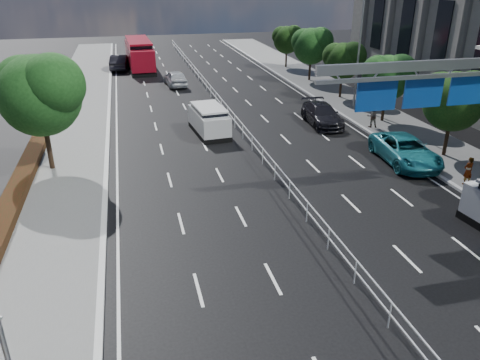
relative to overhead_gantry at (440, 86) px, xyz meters
name	(u,v)px	position (x,y,z in m)	size (l,w,h in m)	color
median_fence	(237,124)	(-6.74, 12.45, -5.08)	(0.05, 85.00, 1.02)	silver
overhead_gantry	(440,86)	(0.00, 0.00, 0.00)	(10.24, 0.38, 7.45)	gray
streetlight_far	(356,45)	(3.76, 15.95, -0.40)	(2.78, 2.40, 9.00)	gray
near_tree_back	(40,91)	(-18.68, 7.92, -1.00)	(4.84, 4.51, 6.69)	black
far_tree_d	(455,98)	(4.51, 4.42, -1.92)	(3.85, 3.59, 5.34)	black
far_tree_e	(388,75)	(4.51, 11.93, -2.05)	(3.63, 3.38, 5.13)	black
far_tree_f	(344,59)	(4.50, 19.43, -2.12)	(3.52, 3.28, 5.02)	black
far_tree_g	(312,44)	(4.51, 26.92, -1.85)	(3.96, 3.69, 5.45)	black
far_tree_h	(287,38)	(4.50, 34.43, -2.18)	(3.41, 3.18, 4.91)	black
white_minivan	(209,120)	(-8.77, 12.37, -4.64)	(2.36, 4.69, 1.97)	black
red_bus	(139,53)	(-12.33, 38.38, -3.88)	(3.06, 11.19, 3.32)	black
near_car_silver	(175,78)	(-9.34, 28.09, -4.83)	(1.83, 4.54, 1.55)	#A6A9AE
near_car_dark	(120,62)	(-14.65, 38.20, -4.76)	(1.80, 5.15, 1.70)	black
parked_car_teal	(405,150)	(1.56, 4.17, -4.83)	(2.58, 5.60, 1.56)	#1A6C77
parked_car_dark	(322,115)	(-0.22, 12.53, -4.85)	(2.11, 5.20, 1.51)	black
pedestrian_a	(468,171)	(2.86, 0.33, -4.70)	(0.56, 0.36, 1.52)	gray
pedestrian_b	(372,116)	(2.86, 10.66, -4.67)	(0.77, 0.60, 1.59)	gray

